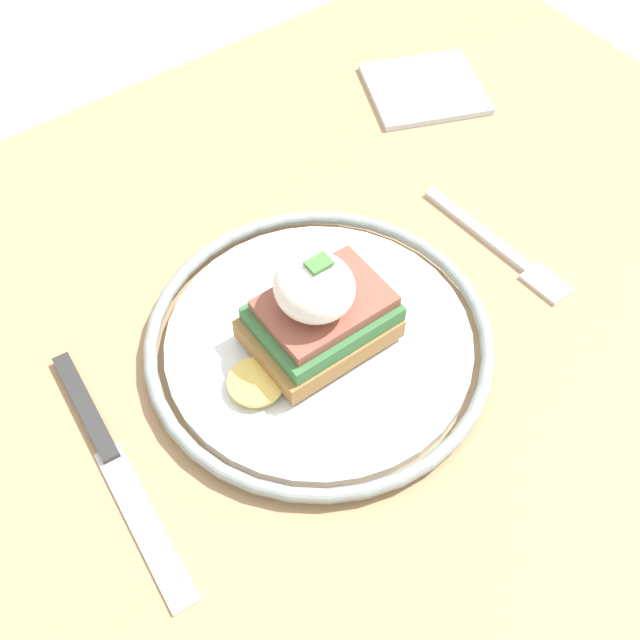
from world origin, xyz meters
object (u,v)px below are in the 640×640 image
object	(u,v)px
fork	(501,248)
napkin	(425,89)
sandwich	(319,311)
plate	(320,342)
knife	(108,451)

from	to	relation	value
fork	napkin	world-z (taller)	napkin
sandwich	fork	bearing A→B (deg)	176.89
plate	knife	world-z (taller)	plate
plate	napkin	world-z (taller)	plate
sandwich	napkin	bearing A→B (deg)	-145.07
plate	napkin	size ratio (longest dim) A/B	2.43
sandwich	fork	size ratio (longest dim) A/B	0.86
plate	knife	distance (m)	0.16
sandwich	knife	xyz separation A→B (m)	(0.16, -0.02, -0.04)
fork	knife	size ratio (longest dim) A/B	0.71
plate	sandwich	distance (m)	0.04
plate	sandwich	xyz separation A→B (m)	(0.00, -0.00, 0.04)
knife	napkin	xyz separation A→B (m)	(-0.42, -0.16, 0.00)
plate	knife	size ratio (longest dim) A/B	1.22
sandwich	knife	bearing A→B (deg)	-5.36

